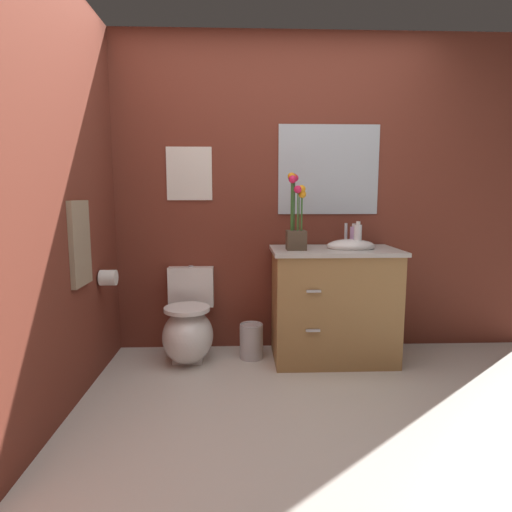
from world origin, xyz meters
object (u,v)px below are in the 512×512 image
Objects in this scene: toilet at (189,329)px; flower_vase at (296,221)px; hanging_towel at (80,243)px; toilet_paper_roll at (108,278)px; lotion_bottle at (354,236)px; wall_mirror at (329,170)px; wall_poster at (189,174)px; trash_bin at (251,341)px; vanity_cabinet at (334,303)px; soap_bottle at (358,236)px.

toilet is 1.15m from flower_vase.
hanging_towel is 0.44m from toilet_paper_roll.
wall_mirror is at bearing 138.28° from lotion_bottle.
toilet is 1.67× the size of wall_poster.
wall_poster is at bearing 172.90° from lotion_bottle.
hanging_towel reaches higher than toilet_paper_roll.
trash_bin is 0.66× the size of wall_poster.
lotion_bottle is at bearing 37.41° from vanity_cabinet.
vanity_cabinet is 1.05m from wall_mirror.
trash_bin is (0.48, 0.01, -0.11)m from toilet.
wall_mirror is (-0.16, 0.32, 0.50)m from soap_bottle.
toilet is 1.24× the size of flower_vase.
lotion_bottle is at bearing 9.58° from toilet_paper_roll.
soap_bottle is at bearing -4.84° from trash_bin.
flower_vase reaches higher than trash_bin.
toilet is 0.49m from trash_bin.
soap_bottle is at bearing 4.48° from toilet_paper_roll.
vanity_cabinet is 1.99× the size of hanging_towel.
hanging_towel is (-1.68, -0.51, 0.52)m from vanity_cabinet.
lotion_bottle is at bearing -7.10° from wall_poster.
toilet is 1.46m from lotion_bottle.
vanity_cabinet is 0.70m from trash_bin.
wall_poster is (-0.80, 0.35, 0.35)m from flower_vase.
flower_vase is 0.69× the size of wall_mirror.
lotion_bottle reaches higher than toilet_paper_roll.
vanity_cabinet reaches higher than trash_bin.
wall_mirror is (0.62, 0.26, 1.31)m from trash_bin.
toilet_paper_roll reaches higher than trash_bin.
wall_poster is (-0.48, 0.26, 1.28)m from trash_bin.
wall_mirror is at bearing 15.93° from toilet_paper_roll.
soap_bottle reaches higher than vanity_cabinet.
lotion_bottle is 1.14m from trash_bin.
toilet is at bearing -166.35° from wall_mirror.
vanity_cabinet is 1.86× the size of flower_vase.
wall_mirror is at bearing 25.50° from hanging_towel.
flower_vase reaches higher than toilet.
hanging_towel reaches higher than soap_bottle.
lotion_bottle is 0.43× the size of wall_poster.
flower_vase is 0.60m from wall_mirror.
toilet is 0.86× the size of wall_mirror.
toilet_paper_roll is (-1.63, -0.17, 0.24)m from vanity_cabinet.
wall_mirror is at bearing 0.00° from wall_poster.
flower_vase is 1.07× the size of hanging_towel.
wall_mirror reaches higher than hanging_towel.
wall_poster is (-0.00, 0.27, 1.17)m from toilet.
flower_vase reaches higher than vanity_cabinet.
soap_bottle is 0.62m from wall_mirror.
lotion_bottle reaches higher than toilet.
flower_vase is 2.72× the size of soap_bottle.
vanity_cabinet is (1.10, -0.03, 0.20)m from toilet.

